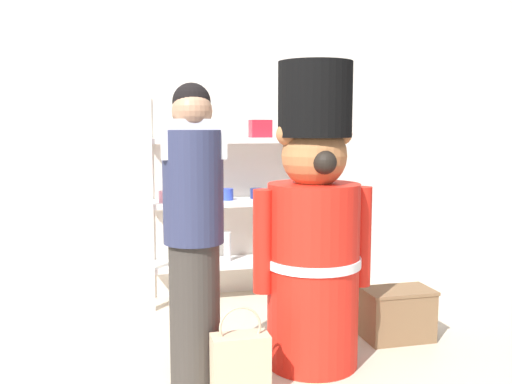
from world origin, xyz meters
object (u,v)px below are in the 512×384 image
shopping_bag (240,364)px  teddy_bear_guard (313,231)px  person_shopper (194,229)px  merchandise_shelf (227,198)px  display_crate (397,314)px

shopping_bag → teddy_bear_guard: bearing=31.5°
teddy_bear_guard → person_shopper: size_ratio=1.08×
person_shopper → shopping_bag: person_shopper is taller
merchandise_shelf → display_crate: (0.88, -1.09, -0.63)m
person_shopper → merchandise_shelf: bearing=72.4°
teddy_bear_guard → display_crate: size_ratio=3.87×
display_crate → teddy_bear_guard: bearing=-161.2°
merchandise_shelf → shopping_bag: bearing=-98.7°
person_shopper → shopping_bag: size_ratio=3.34×
person_shopper → shopping_bag: (0.20, -0.21, -0.65)m
shopping_bag → display_crate: size_ratio=1.07×
merchandise_shelf → teddy_bear_guard: teddy_bear_guard is taller
person_shopper → display_crate: bearing=13.0°
merchandise_shelf → display_crate: merchandise_shelf is taller
teddy_bear_guard → merchandise_shelf: bearing=100.2°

